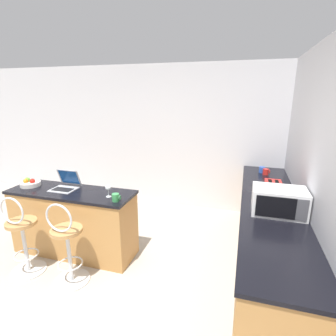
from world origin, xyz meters
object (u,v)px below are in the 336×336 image
toaster (273,190)px  mug_green (116,197)px  bar_stool_near (22,237)px  mug_red (266,172)px  fruit_bowl (30,183)px  mug_blue (262,170)px  wine_glass_short (108,188)px  laptop (66,184)px  bar_stool_far (67,246)px  microwave (279,201)px

toaster → mug_green: (-1.75, -0.65, -0.05)m
bar_stool_near → mug_red: bearing=36.3°
fruit_bowl → mug_green: fruit_bowl is taller
mug_blue → mug_green: size_ratio=1.01×
fruit_bowl → wine_glass_short: (1.21, -0.05, 0.07)m
laptop → mug_red: laptop is taller
toaster → fruit_bowl: size_ratio=1.06×
bar_stool_far → mug_green: (0.41, 0.41, 0.46)m
fruit_bowl → wine_glass_short: bearing=-2.3°
mug_green → mug_red: bearing=43.0°
mug_blue → wine_glass_short: (-1.82, -1.60, 0.06)m
laptop → mug_blue: size_ratio=3.01×
mug_blue → fruit_bowl: bearing=-152.8°
bar_stool_far → mug_red: bearing=43.4°
toaster → mug_green: bearing=-159.7°
microwave → toaster: microwave is taller
bar_stool_far → microwave: bearing=15.5°
mug_red → fruit_bowl: fruit_bowl is taller
mug_blue → laptop: bearing=-149.1°
laptop → wine_glass_short: laptop is taller
bar_stool_far → laptop: (-0.42, 0.61, 0.47)m
toaster → mug_blue: toaster is taller
mug_red → mug_green: 2.36m
bar_stool_near → mug_green: bearing=21.8°
laptop → wine_glass_short: bearing=-8.8°
bar_stool_far → microwave: size_ratio=1.90×
microwave → toaster: (-0.02, 0.45, -0.04)m
mug_blue → mug_green: (-1.67, -1.70, -0.00)m
mug_red → wine_glass_short: wine_glass_short is taller
bar_stool_far → laptop: size_ratio=3.19×
mug_red → fruit_bowl: bearing=-154.6°
bar_stool_far → wine_glass_short: (0.26, 0.51, 0.52)m
microwave → mug_green: (-1.76, -0.19, -0.09)m
bar_stool_near → mug_blue: (2.70, 2.11, 0.46)m
microwave → mug_blue: (-0.09, 1.51, -0.09)m
bar_stool_near → wine_glass_short: (0.88, 0.51, 0.52)m
mug_red → mug_blue: bearing=120.3°
microwave → fruit_bowl: (-3.12, -0.05, -0.10)m
microwave → wine_glass_short: (-1.91, -0.10, -0.03)m
bar_stool_far → microwave: microwave is taller
bar_stool_near → bar_stool_far: (0.62, 0.00, 0.00)m
bar_stool_far → laptop: laptop is taller
mug_blue → mug_red: mug_blue is taller
bar_stool_far → mug_green: bearing=45.1°
bar_stool_near → microwave: size_ratio=1.90×
mug_red → toaster: bearing=-88.8°
bar_stool_far → mug_blue: size_ratio=9.61×
bar_stool_far → mug_green: 0.74m
laptop → mug_red: bearing=28.8°
mug_green → bar_stool_near: bearing=-158.2°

